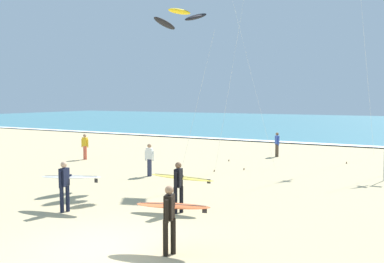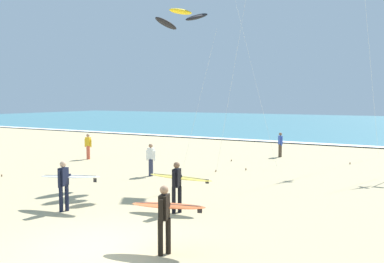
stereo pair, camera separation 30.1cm
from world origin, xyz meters
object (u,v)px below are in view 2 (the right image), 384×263
at_px(surfer_trailing, 166,211).
at_px(bystander_yellow_top, 88,146).
at_px(bystander_white_top, 151,160).
at_px(surfer_third, 178,181).
at_px(surfer_lead, 67,180).
at_px(kite_arc_golden_low, 181,18).
at_px(bystander_blue_top, 280,145).

height_order(surfer_trailing, bystander_yellow_top, surfer_trailing).
distance_m(bystander_yellow_top, bystander_white_top, 7.03).
bearing_deg(bystander_white_top, surfer_third, -46.38).
relative_size(surfer_lead, kite_arc_golden_low, 0.30).
xyz_separation_m(bystander_white_top, bystander_blue_top, (3.62, 9.33, 0.00)).
bearing_deg(surfer_trailing, surfer_third, 116.43).
bearing_deg(bystander_white_top, bystander_yellow_top, 158.97).
distance_m(kite_arc_golden_low, bystander_white_top, 6.88).
bearing_deg(bystander_yellow_top, surfer_lead, -49.48).
bearing_deg(surfer_third, bystander_blue_top, 93.19).
xyz_separation_m(surfer_lead, bystander_yellow_top, (-7.55, 8.83, -0.23)).
bearing_deg(surfer_third, bystander_white_top, 133.62).
height_order(surfer_third, bystander_blue_top, surfer_third).
relative_size(surfer_third, bystander_white_top, 1.44).
xyz_separation_m(kite_arc_golden_low, bystander_yellow_top, (-8.16, 2.30, -6.68)).
height_order(surfer_trailing, surfer_third, same).
relative_size(surfer_lead, bystander_white_top, 1.51).
xyz_separation_m(surfer_trailing, bystander_white_top, (-5.98, 7.80, -0.23)).
distance_m(surfer_trailing, bystander_yellow_top, 16.24).
distance_m(surfer_third, bystander_white_top, 6.38).
bearing_deg(surfer_third, surfer_lead, -153.56).
xyz_separation_m(surfer_third, kite_arc_golden_low, (-2.80, 4.83, 6.45)).
xyz_separation_m(surfer_trailing, bystander_yellow_top, (-12.54, 10.32, -0.23)).
relative_size(kite_arc_golden_low, bystander_white_top, 4.95).
distance_m(surfer_lead, surfer_third, 3.81).
distance_m(bystander_white_top, bystander_blue_top, 10.01).
distance_m(surfer_third, kite_arc_golden_low, 8.54).
distance_m(kite_arc_golden_low, bystander_yellow_top, 10.79).
xyz_separation_m(bystander_yellow_top, bystander_blue_top, (10.18, 6.81, 0.00)).
relative_size(surfer_trailing, bystander_blue_top, 1.24).
xyz_separation_m(surfer_trailing, kite_arc_golden_low, (-4.38, 8.02, 6.46)).
relative_size(surfer_trailing, bystander_white_top, 1.24).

